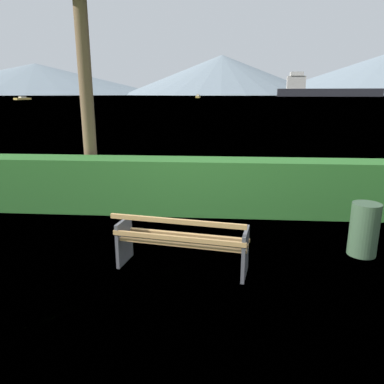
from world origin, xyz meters
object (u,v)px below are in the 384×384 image
object	(u,v)px
park_bench	(181,242)
cargo_ship_large	(320,90)
sailboat_mid	(198,97)
fishing_boat_near	(23,99)
trash_bin	(364,229)

from	to	relation	value
park_bench	cargo_ship_large	xyz separation A→B (m)	(77.58, 301.33, 4.76)
cargo_ship_large	sailboat_mid	distance (m)	133.32
park_bench	cargo_ship_large	size ratio (longest dim) A/B	0.03
cargo_ship_large	fishing_boat_near	bearing A→B (deg)	-133.81
cargo_ship_large	fishing_boat_near	world-z (taller)	cargo_ship_large
cargo_ship_large	park_bench	bearing A→B (deg)	-104.44
trash_bin	fishing_boat_near	size ratio (longest dim) A/B	0.12
cargo_ship_large	fishing_boat_near	xyz separation A→B (m)	(-155.26, -161.88, -4.72)
fishing_boat_near	trash_bin	bearing A→B (deg)	-59.87
park_bench	fishing_boat_near	world-z (taller)	fishing_boat_near
fishing_boat_near	sailboat_mid	size ratio (longest dim) A/B	1.18
park_bench	sailboat_mid	world-z (taller)	sailboat_mid
fishing_boat_near	sailboat_mid	xyz separation A→B (m)	(65.38, 63.51, 0.26)
trash_bin	sailboat_mid	xyz separation A→B (m)	(-15.12, 202.21, 0.31)
cargo_ship_large	sailboat_mid	xyz separation A→B (m)	(-89.88, -98.37, -4.46)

